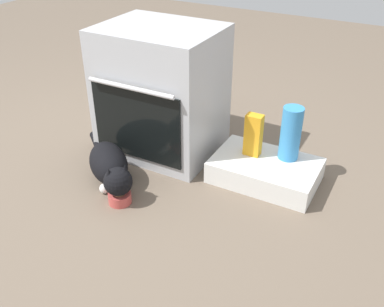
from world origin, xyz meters
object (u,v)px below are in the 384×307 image
object	(u,v)px
pantry_cabinet	(265,170)
food_bowl	(120,197)
oven	(161,92)
water_bottle	(291,133)
juice_carton	(253,135)
cat	(110,166)

from	to	relation	value
pantry_cabinet	food_bowl	world-z (taller)	pantry_cabinet
oven	water_bottle	world-z (taller)	oven
pantry_cabinet	water_bottle	distance (m)	0.25
pantry_cabinet	food_bowl	size ratio (longest dim) A/B	4.75
juice_carton	oven	bearing A→B (deg)	179.98
pantry_cabinet	oven	bearing A→B (deg)	177.36
food_bowl	cat	xyz separation A→B (m)	(-0.14, 0.11, 0.08)
oven	pantry_cabinet	bearing A→B (deg)	-2.64
cat	food_bowl	bearing A→B (deg)	0.00
cat	juice_carton	size ratio (longest dim) A/B	2.45
food_bowl	juice_carton	distance (m)	0.79
food_bowl	juice_carton	xyz separation A→B (m)	(0.49, 0.58, 0.21)
pantry_cabinet	juice_carton	bearing A→B (deg)	162.09
oven	water_bottle	distance (m)	0.78
cat	juice_carton	world-z (taller)	juice_carton
food_bowl	juice_carton	world-z (taller)	juice_carton
cat	juice_carton	distance (m)	0.79
pantry_cabinet	food_bowl	distance (m)	0.80
pantry_cabinet	food_bowl	bearing A→B (deg)	-136.69
food_bowl	juice_carton	size ratio (longest dim) A/B	0.50
food_bowl	juice_carton	bearing A→B (deg)	50.03
cat	juice_carton	xyz separation A→B (m)	(0.62, 0.47, 0.13)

